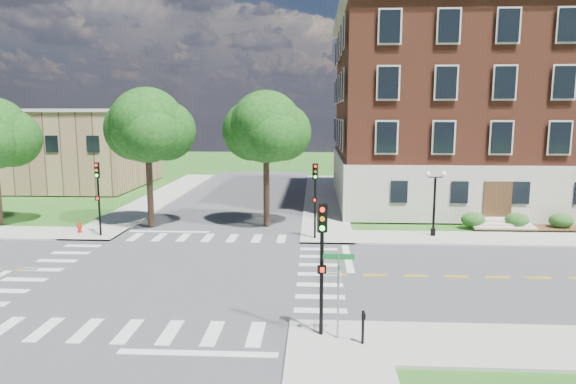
{
  "coord_description": "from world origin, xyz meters",
  "views": [
    {
      "loc": [
        6.93,
        -24.93,
        8.1
      ],
      "look_at": [
        5.26,
        6.42,
        3.2
      ],
      "focal_mm": 32.0,
      "sensor_mm": 36.0,
      "label": 1
    }
  ],
  "objects_px": {
    "traffic_signal_se": "(322,252)",
    "fire_hydrant": "(80,228)",
    "traffic_signal_nw": "(98,189)",
    "twin_lamp_west": "(434,199)",
    "street_sign_pole": "(339,279)",
    "push_button_post": "(363,325)",
    "traffic_signal_ne": "(315,191)"
  },
  "relations": [
    {
      "from": "street_sign_pole",
      "to": "fire_hydrant",
      "type": "height_order",
      "value": "street_sign_pole"
    },
    {
      "from": "traffic_signal_ne",
      "to": "push_button_post",
      "type": "bearing_deg",
      "value": -83.66
    },
    {
      "from": "traffic_signal_nw",
      "to": "twin_lamp_west",
      "type": "relative_size",
      "value": 1.13
    },
    {
      "from": "traffic_signal_ne",
      "to": "fire_hydrant",
      "type": "xyz_separation_m",
      "value": [
        -15.74,
        0.68,
        -2.72
      ]
    },
    {
      "from": "traffic_signal_se",
      "to": "push_button_post",
      "type": "height_order",
      "value": "traffic_signal_se"
    },
    {
      "from": "fire_hydrant",
      "to": "street_sign_pole",
      "type": "bearing_deg",
      "value": -42.83
    },
    {
      "from": "traffic_signal_se",
      "to": "street_sign_pole",
      "type": "relative_size",
      "value": 1.55
    },
    {
      "from": "traffic_signal_ne",
      "to": "fire_hydrant",
      "type": "distance_m",
      "value": 15.99
    },
    {
      "from": "traffic_signal_ne",
      "to": "traffic_signal_nw",
      "type": "relative_size",
      "value": 1.0
    },
    {
      "from": "fire_hydrant",
      "to": "twin_lamp_west",
      "type": "bearing_deg",
      "value": 0.97
    },
    {
      "from": "fire_hydrant",
      "to": "push_button_post",
      "type": "bearing_deg",
      "value": -42.2
    },
    {
      "from": "traffic_signal_nw",
      "to": "fire_hydrant",
      "type": "xyz_separation_m",
      "value": [
        -1.74,
        0.71,
        -2.72
      ]
    },
    {
      "from": "traffic_signal_se",
      "to": "fire_hydrant",
      "type": "relative_size",
      "value": 6.4
    },
    {
      "from": "traffic_signal_se",
      "to": "fire_hydrant",
      "type": "distance_m",
      "value": 22.15
    },
    {
      "from": "twin_lamp_west",
      "to": "street_sign_pole",
      "type": "relative_size",
      "value": 1.36
    },
    {
      "from": "fire_hydrant",
      "to": "traffic_signal_se",
      "type": "bearing_deg",
      "value": -43.36
    },
    {
      "from": "traffic_signal_se",
      "to": "fire_hydrant",
      "type": "bearing_deg",
      "value": 136.64
    },
    {
      "from": "traffic_signal_nw",
      "to": "twin_lamp_west",
      "type": "height_order",
      "value": "traffic_signal_nw"
    },
    {
      "from": "twin_lamp_west",
      "to": "fire_hydrant",
      "type": "distance_m",
      "value": 23.54
    },
    {
      "from": "traffic_signal_se",
      "to": "fire_hydrant",
      "type": "xyz_separation_m",
      "value": [
        -15.98,
        15.09,
        -2.72
      ]
    },
    {
      "from": "street_sign_pole",
      "to": "fire_hydrant",
      "type": "xyz_separation_m",
      "value": [
        -16.58,
        15.36,
        -1.84
      ]
    },
    {
      "from": "twin_lamp_west",
      "to": "fire_hydrant",
      "type": "relative_size",
      "value": 5.64
    },
    {
      "from": "traffic_signal_se",
      "to": "traffic_signal_ne",
      "type": "distance_m",
      "value": 14.42
    },
    {
      "from": "traffic_signal_se",
      "to": "push_button_post",
      "type": "distance_m",
      "value": 2.87
    },
    {
      "from": "push_button_post",
      "to": "fire_hydrant",
      "type": "bearing_deg",
      "value": 137.8
    },
    {
      "from": "traffic_signal_nw",
      "to": "push_button_post",
      "type": "bearing_deg",
      "value": -43.88
    },
    {
      "from": "traffic_signal_ne",
      "to": "fire_hydrant",
      "type": "relative_size",
      "value": 6.4
    },
    {
      "from": "street_sign_pole",
      "to": "fire_hydrant",
      "type": "relative_size",
      "value": 4.13
    },
    {
      "from": "traffic_signal_nw",
      "to": "push_button_post",
      "type": "distance_m",
      "value": 21.89
    },
    {
      "from": "traffic_signal_ne",
      "to": "street_sign_pole",
      "type": "xyz_separation_m",
      "value": [
        0.84,
        -14.69,
        -0.88
      ]
    },
    {
      "from": "twin_lamp_west",
      "to": "traffic_signal_se",
      "type": "bearing_deg",
      "value": -115.74
    },
    {
      "from": "twin_lamp_west",
      "to": "push_button_post",
      "type": "bearing_deg",
      "value": -110.43
    }
  ]
}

